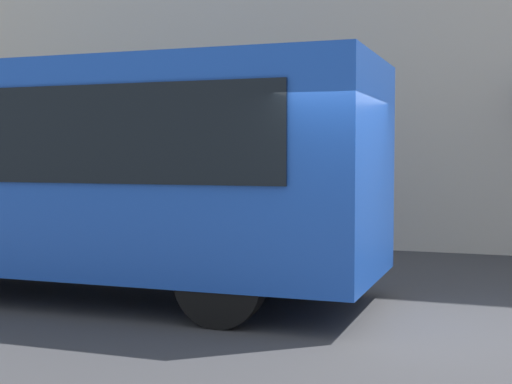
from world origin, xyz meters
TOP-DOWN VIEW (x-y plane):
  - ground_plane at (0.00, 0.00)m, footprint 60.00×60.00m
  - red_bus at (4.93, -0.57)m, footprint 9.05×2.54m

SIDE VIEW (x-z plane):
  - ground_plane at x=0.00m, z-range 0.00..0.00m
  - red_bus at x=4.93m, z-range 0.14..3.22m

